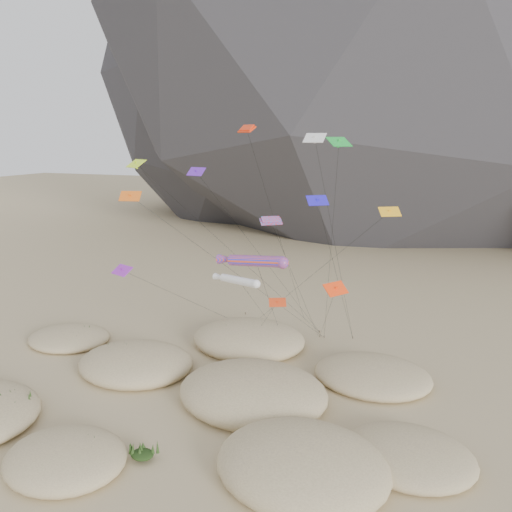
# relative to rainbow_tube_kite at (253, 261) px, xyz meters

# --- Properties ---
(ground) EXTENTS (500.00, 500.00, 0.00)m
(ground) POSITION_rel_rainbow_tube_kite_xyz_m (-3.36, -7.80, -13.15)
(ground) COLOR #CCB789
(ground) RESTS_ON ground
(dunes) EXTENTS (51.66, 36.62, 4.00)m
(dunes) POSITION_rel_rainbow_tube_kite_xyz_m (-3.51, -3.97, -12.41)
(dunes) COLOR #CCB789
(dunes) RESTS_ON ground
(dune_grass) EXTENTS (41.23, 27.69, 1.62)m
(dune_grass) POSITION_rel_rainbow_tube_kite_xyz_m (-3.06, -3.97, -12.30)
(dune_grass) COLOR black
(dune_grass) RESTS_ON ground
(kite_stakes) EXTENTS (16.92, 6.36, 0.30)m
(kite_stakes) POSITION_rel_rainbow_tube_kite_xyz_m (-1.38, 15.72, -13.00)
(kite_stakes) COLOR #3F2D1E
(kite_stakes) RESTS_ON ground
(rainbow_tube_kite) EXTENTS (8.06, 14.60, 14.06)m
(rainbow_tube_kite) POSITION_rel_rainbow_tube_kite_xyz_m (0.00, 0.00, 0.00)
(rainbow_tube_kite) COLOR #F94F1A
(rainbow_tube_kite) RESTS_ON ground
(white_tube_kite) EXTENTS (6.00, 19.88, 11.97)m
(white_tube_kite) POSITION_rel_rainbow_tube_kite_xyz_m (-1.33, -0.95, -1.84)
(white_tube_kite) COLOR silver
(white_tube_kite) RESTS_ON ground
(orange_parafoil) EXTENTS (4.60, 14.08, 26.10)m
(orange_parafoil) POSITION_rel_rainbow_tube_kite_xyz_m (-3.45, 7.46, 12.11)
(orange_parafoil) COLOR #F3300C
(orange_parafoil) RESTS_ON ground
(multi_parafoil) EXTENTS (3.45, 13.35, 17.11)m
(multi_parafoil) POSITION_rel_rainbow_tube_kite_xyz_m (0.81, 3.01, 3.33)
(multi_parafoil) COLOR #FE1A2E
(multi_parafoil) RESTS_ON ground
(delta_kites) EXTENTS (30.71, 18.45, 25.14)m
(delta_kites) POSITION_rel_rainbow_tube_kite_xyz_m (-1.98, 3.81, 4.31)
(delta_kites) COLOR #5B1FB7
(delta_kites) RESTS_ON ground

